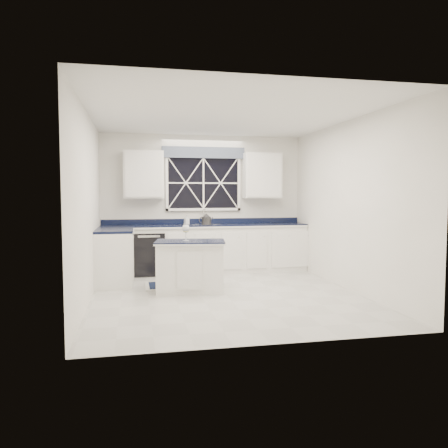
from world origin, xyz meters
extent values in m
plane|color=#B5B5B0|center=(0.00, 0.00, 0.00)|extent=(4.50, 4.50, 0.00)
cube|color=white|center=(0.00, 2.25, 1.35)|extent=(4.00, 0.10, 2.70)
cube|color=white|center=(0.00, 1.95, 0.45)|extent=(3.98, 0.60, 0.90)
cube|color=white|center=(-1.70, 1.15, 0.45)|extent=(0.60, 1.00, 0.90)
cube|color=black|center=(0.00, 1.95, 0.92)|extent=(3.98, 0.64, 0.04)
cube|color=black|center=(-1.10, 1.95, 0.41)|extent=(0.60, 0.58, 0.82)
cube|color=black|center=(0.00, 2.22, 1.75)|extent=(1.40, 0.02, 1.00)
cube|color=slate|center=(0.00, 2.16, 2.35)|extent=(1.65, 0.04, 0.22)
cube|color=white|center=(-1.18, 2.08, 1.90)|extent=(0.75, 0.34, 0.90)
cube|color=white|center=(1.18, 2.08, 1.90)|extent=(0.75, 0.34, 0.90)
cylinder|color=#B5B6B8|center=(0.00, 2.17, 0.96)|extent=(0.05, 0.05, 0.04)
cylinder|color=#B5B6B8|center=(0.00, 2.17, 1.10)|extent=(0.02, 0.02, 0.28)
cylinder|color=#B5B6B8|center=(0.00, 2.08, 1.23)|extent=(0.02, 0.18, 0.02)
cube|color=white|center=(-0.50, 0.35, 0.38)|extent=(1.10, 0.75, 0.77)
cube|color=black|center=(-0.50, 0.35, 0.79)|extent=(1.16, 0.81, 0.03)
cube|color=#B2B2AD|center=(-0.62, 0.82, 0.01)|extent=(1.15, 0.70, 0.01)
cube|color=black|center=(-0.62, 0.82, 0.02)|extent=(1.02, 0.58, 0.01)
cylinder|color=#2A2A2C|center=(0.02, 1.97, 1.01)|extent=(0.22, 0.22, 0.15)
cone|color=#2A2A2C|center=(0.02, 1.97, 1.12)|extent=(0.18, 0.18, 0.06)
torus|color=#2A2A2C|center=(-0.07, 1.95, 1.02)|extent=(0.12, 0.04, 0.12)
cylinder|color=#2A2A2C|center=(0.12, 2.00, 1.04)|extent=(0.08, 0.03, 0.10)
cylinder|color=silver|center=(-0.57, 0.36, 0.81)|extent=(0.09, 0.09, 0.01)
cylinder|color=silver|center=(-0.57, 0.36, 0.88)|extent=(0.01, 0.01, 0.14)
ellipsoid|color=silver|center=(-0.57, 0.36, 1.00)|extent=(0.11, 0.11, 0.14)
cylinder|color=#C7C269|center=(-0.57, 0.36, 0.97)|extent=(0.09, 0.09, 0.06)
imported|color=silver|center=(-0.36, 2.06, 1.03)|extent=(0.10, 0.10, 0.18)
camera|label=1|loc=(-1.35, -6.42, 1.54)|focal=35.00mm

